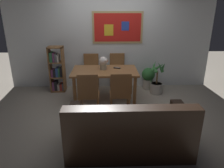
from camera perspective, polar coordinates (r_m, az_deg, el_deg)
ground_plane at (r=4.44m, az=-0.15°, el=-7.20°), size 12.00×12.00×0.00m
wall_back_with_painting at (r=5.50m, az=-0.58°, el=12.53°), size 5.20×0.14×2.60m
dining_table at (r=4.67m, az=-1.99°, el=2.64°), size 1.43×0.87×0.73m
dining_chair_far_right at (r=5.47m, az=1.43°, el=4.26°), size 0.40×0.41×0.91m
dining_chair_near_left at (r=3.99m, az=-6.38°, el=-2.08°), size 0.40×0.41×0.91m
dining_chair_far_left at (r=5.45m, az=-5.65°, el=4.10°), size 0.40×0.41×0.91m
dining_chair_near_right at (r=4.00m, az=2.28°, el=-1.90°), size 0.40×0.41×0.91m
leather_couch at (r=3.18m, az=4.46°, el=-12.89°), size 1.80×0.84×0.84m
bookshelf at (r=5.45m, az=-14.61°, el=3.33°), size 0.36×0.28×1.14m
potted_ivy at (r=5.59m, az=9.76°, el=1.81°), size 0.34×0.34×0.55m
potted_palm at (r=5.32m, az=12.03°, el=0.42°), size 0.36×0.36×0.83m
flower_vase at (r=4.65m, az=-2.34°, el=5.87°), size 0.20×0.20×0.29m
tv_remote at (r=4.76m, az=1.40°, el=4.37°), size 0.16×0.09×0.02m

